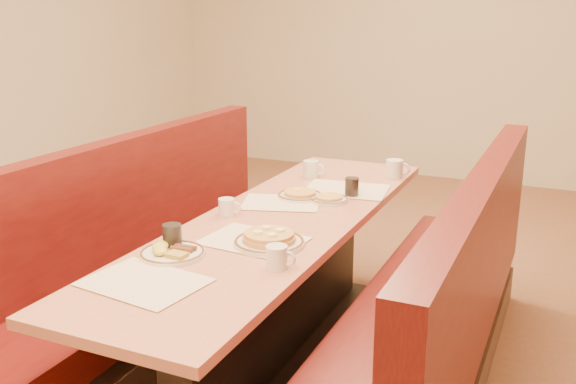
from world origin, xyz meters
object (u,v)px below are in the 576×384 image
at_px(booth_left, 153,271).
at_px(coffee_mug_a, 277,257).
at_px(coffee_mug_b, 227,207).
at_px(soda_tumbler_mid, 352,187).
at_px(soda_tumbler_near, 172,237).
at_px(pancake_plate, 269,240).
at_px(eggs_plate, 171,252).
at_px(coffee_mug_d, 312,169).
at_px(diner_table, 279,293).
at_px(booth_right, 433,326).
at_px(coffee_mug_c, 395,169).

height_order(booth_left, coffee_mug_a, booth_left).
distance_m(coffee_mug_b, soda_tumbler_mid, 0.69).
height_order(soda_tumbler_near, soda_tumbler_mid, soda_tumbler_near).
bearing_deg(pancake_plate, eggs_plate, -138.18).
bearing_deg(soda_tumbler_mid, coffee_mug_d, 140.47).
relative_size(pancake_plate, coffee_mug_d, 2.30).
distance_m(coffee_mug_a, coffee_mug_b, 0.68).
xyz_separation_m(pancake_plate, coffee_mug_d, (-0.27, 1.09, 0.03)).
relative_size(diner_table, coffee_mug_d, 19.87).
xyz_separation_m(pancake_plate, eggs_plate, (-0.29, -0.26, -0.01)).
relative_size(booth_left, soda_tumbler_near, 23.82).
distance_m(diner_table, coffee_mug_d, 0.88).
bearing_deg(booth_left, diner_table, 0.00).
distance_m(pancake_plate, eggs_plate, 0.39).
relative_size(coffee_mug_a, soda_tumbler_near, 1.11).
distance_m(diner_table, soda_tumbler_mid, 0.67).
bearing_deg(coffee_mug_d, booth_right, -47.72).
height_order(diner_table, coffee_mug_c, coffee_mug_c).
bearing_deg(coffee_mug_d, diner_table, -85.66).
distance_m(pancake_plate, soda_tumbler_near, 0.39).
distance_m(diner_table, coffee_mug_b, 0.48).
bearing_deg(diner_table, soda_tumbler_mid, 69.06).
distance_m(coffee_mug_a, soda_tumbler_near, 0.47).
distance_m(diner_table, booth_right, 0.73).
bearing_deg(coffee_mug_d, eggs_plate, -98.26).
height_order(booth_left, coffee_mug_b, booth_left).
xyz_separation_m(diner_table, booth_right, (0.73, 0.00, -0.01)).
xyz_separation_m(pancake_plate, soda_tumbler_mid, (0.07, 0.82, 0.03)).
relative_size(diner_table, coffee_mug_a, 21.50).
xyz_separation_m(coffee_mug_d, soda_tumbler_near, (-0.06, -1.30, 0.00)).
xyz_separation_m(booth_right, coffee_mug_c, (-0.45, 0.94, 0.44)).
bearing_deg(coffee_mug_a, pancake_plate, 118.52).
xyz_separation_m(booth_right, eggs_plate, (-0.91, -0.60, 0.40)).
bearing_deg(booth_left, eggs_plate, -47.33).
bearing_deg(coffee_mug_c, soda_tumbler_near, -122.73).
bearing_deg(coffee_mug_c, pancake_plate, -111.62).
height_order(coffee_mug_a, soda_tumbler_mid, soda_tumbler_mid).
relative_size(diner_table, coffee_mug_c, 18.38).
relative_size(diner_table, soda_tumbler_near, 23.82).
bearing_deg(booth_right, soda_tumbler_near, -150.63).
bearing_deg(eggs_plate, diner_table, 73.10).
bearing_deg(soda_tumbler_near, booth_left, 133.90).
relative_size(booth_right, eggs_plate, 9.83).
xyz_separation_m(coffee_mug_c, soda_tumbler_near, (-0.50, -1.48, -0.00)).
relative_size(pancake_plate, coffee_mug_a, 2.49).
relative_size(coffee_mug_a, coffee_mug_d, 0.92).
bearing_deg(soda_tumbler_near, coffee_mug_b, 92.30).
height_order(coffee_mug_a, coffee_mug_b, coffee_mug_a).
xyz_separation_m(eggs_plate, soda_tumbler_mid, (0.37, 1.08, 0.03)).
height_order(booth_left, eggs_plate, booth_left).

